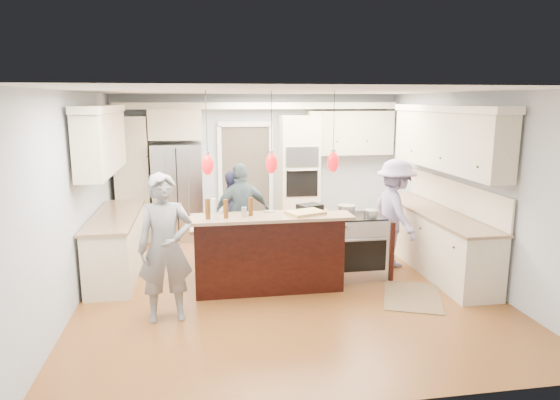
{
  "coord_description": "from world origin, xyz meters",
  "views": [
    {
      "loc": [
        -1.17,
        -6.7,
        2.59
      ],
      "look_at": [
        0.0,
        0.35,
        1.15
      ],
      "focal_mm": 32.0,
      "sensor_mm": 36.0,
      "label": 1
    }
  ],
  "objects_px": {
    "person_far_left": "(232,216)",
    "refrigerator": "(178,192)",
    "kitchen_island": "(266,250)",
    "person_bar_end": "(165,248)",
    "island_range": "(359,246)"
  },
  "relations": [
    {
      "from": "person_bar_end",
      "to": "person_far_left",
      "type": "bearing_deg",
      "value": 61.66
    },
    {
      "from": "refrigerator",
      "to": "person_far_left",
      "type": "distance_m",
      "value": 1.67
    },
    {
      "from": "kitchen_island",
      "to": "person_bar_end",
      "type": "relative_size",
      "value": 1.19
    },
    {
      "from": "kitchen_island",
      "to": "person_bar_end",
      "type": "height_order",
      "value": "person_bar_end"
    },
    {
      "from": "kitchen_island",
      "to": "person_far_left",
      "type": "relative_size",
      "value": 1.43
    },
    {
      "from": "island_range",
      "to": "person_far_left",
      "type": "distance_m",
      "value": 2.13
    },
    {
      "from": "refrigerator",
      "to": "person_bar_end",
      "type": "bearing_deg",
      "value": -90.42
    },
    {
      "from": "refrigerator",
      "to": "person_bar_end",
      "type": "distance_m",
      "value": 3.59
    },
    {
      "from": "refrigerator",
      "to": "person_bar_end",
      "type": "relative_size",
      "value": 1.02
    },
    {
      "from": "person_bar_end",
      "to": "refrigerator",
      "type": "bearing_deg",
      "value": 84.15
    },
    {
      "from": "kitchen_island",
      "to": "person_far_left",
      "type": "height_order",
      "value": "person_far_left"
    },
    {
      "from": "person_far_left",
      "to": "refrigerator",
      "type": "bearing_deg",
      "value": -78.88
    },
    {
      "from": "kitchen_island",
      "to": "person_far_left",
      "type": "bearing_deg",
      "value": 109.16
    },
    {
      "from": "person_bar_end",
      "to": "person_far_left",
      "type": "height_order",
      "value": "person_bar_end"
    },
    {
      "from": "refrigerator",
      "to": "kitchen_island",
      "type": "xyz_separation_m",
      "value": [
        1.3,
        -2.57,
        -0.41
      ]
    }
  ]
}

